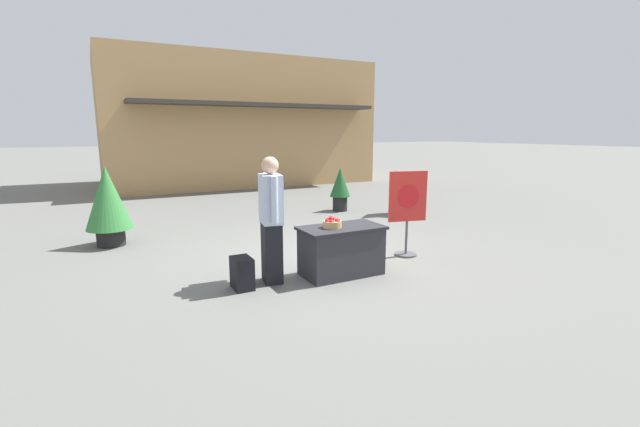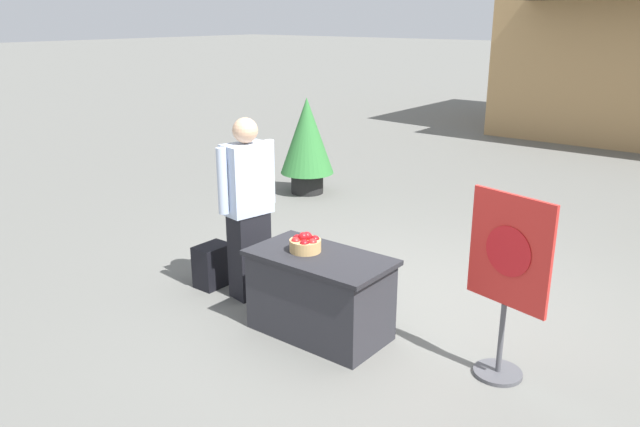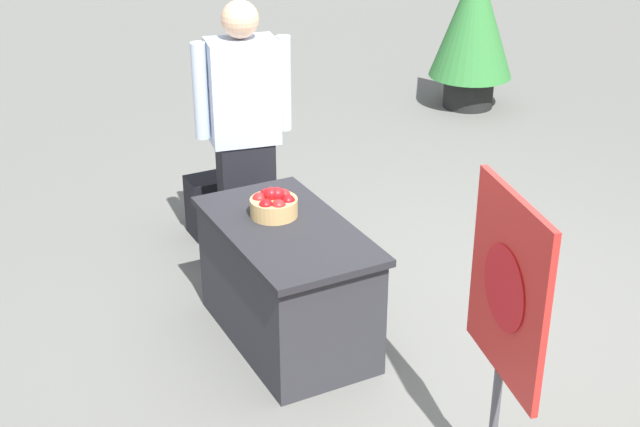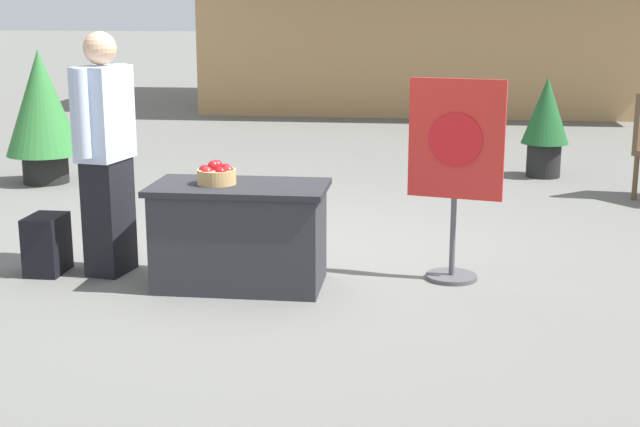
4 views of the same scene
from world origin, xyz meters
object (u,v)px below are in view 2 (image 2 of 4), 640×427
display_table (320,295)px  poster_board (507,277)px  backpack (213,265)px  potted_plant_near_right (307,140)px  apple_basket (305,243)px  person_visitor (248,208)px

display_table → poster_board: poster_board is taller
backpack → potted_plant_near_right: 3.54m
apple_basket → person_visitor: (-0.83, 0.19, 0.10)m
display_table → person_visitor: size_ratio=0.69×
apple_basket → backpack: bearing=174.8°
backpack → apple_basket: bearing=-5.2°
display_table → apple_basket: (-0.15, -0.00, 0.42)m
person_visitor → potted_plant_near_right: (-1.86, 3.13, -0.07)m
potted_plant_near_right → poster_board: bearing=-34.9°
poster_board → potted_plant_near_right: (-4.29, 2.99, 0.02)m
poster_board → potted_plant_near_right: bearing=-111.4°
apple_basket → person_visitor: person_visitor is taller
display_table → backpack: (-1.43, 0.11, -0.14)m
apple_basket → potted_plant_near_right: potted_plant_near_right is taller
person_visitor → display_table: bearing=-0.0°
person_visitor → backpack: bearing=-160.6°
display_table → backpack: display_table is taller
backpack → potted_plant_near_right: (-1.42, 3.19, 0.59)m
backpack → potted_plant_near_right: potted_plant_near_right is taller
backpack → display_table: bearing=-4.6°
backpack → poster_board: bearing=4.1°
backpack → potted_plant_near_right: size_ratio=0.29×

